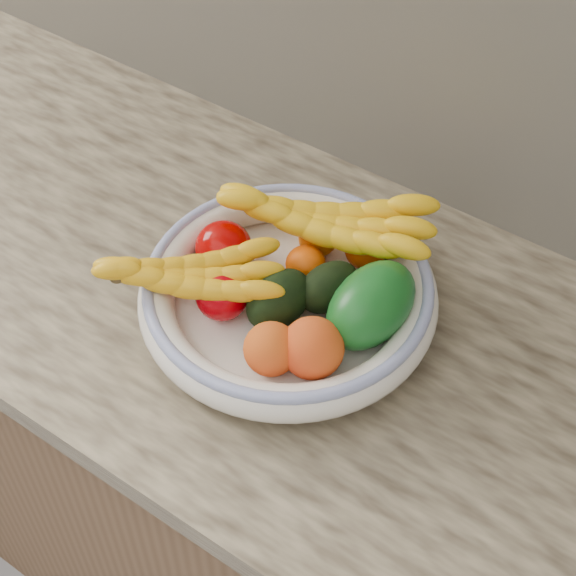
# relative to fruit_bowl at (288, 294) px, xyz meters

# --- Properties ---
(kitchen_counter) EXTENTS (2.44, 0.66, 1.40)m
(kitchen_counter) POSITION_rel_fruit_bowl_xyz_m (0.00, 0.03, -0.48)
(kitchen_counter) COLOR brown
(kitchen_counter) RESTS_ON ground
(fruit_bowl) EXTENTS (0.39, 0.39, 0.08)m
(fruit_bowl) POSITION_rel_fruit_bowl_xyz_m (0.00, 0.00, 0.00)
(fruit_bowl) COLOR white
(fruit_bowl) RESTS_ON kitchen_counter
(clementine_back_left) EXTENTS (0.06, 0.06, 0.05)m
(clementine_back_left) POSITION_rel_fruit_bowl_xyz_m (-0.02, 0.10, 0.01)
(clementine_back_left) COLOR orange
(clementine_back_left) RESTS_ON fruit_bowl
(clementine_back_right) EXTENTS (0.08, 0.08, 0.05)m
(clementine_back_right) POSITION_rel_fruit_bowl_xyz_m (0.04, 0.12, 0.01)
(clementine_back_right) COLOR #FF5205
(clementine_back_right) RESTS_ON fruit_bowl
(clementine_back_mid) EXTENTS (0.07, 0.07, 0.05)m
(clementine_back_mid) POSITION_rel_fruit_bowl_xyz_m (-0.01, 0.05, 0.01)
(clementine_back_mid) COLOR #FF5C05
(clementine_back_mid) RESTS_ON fruit_bowl
(tomato_left) EXTENTS (0.10, 0.10, 0.07)m
(tomato_left) POSITION_rel_fruit_bowl_xyz_m (-0.11, 0.01, 0.01)
(tomato_left) COLOR #A60100
(tomato_left) RESTS_ON fruit_bowl
(tomato_near_left) EXTENTS (0.08, 0.08, 0.06)m
(tomato_near_left) POSITION_rel_fruit_bowl_xyz_m (-0.06, -0.06, 0.01)
(tomato_near_left) COLOR #AC0008
(tomato_near_left) RESTS_ON fruit_bowl
(avocado_center) EXTENTS (0.08, 0.11, 0.07)m
(avocado_center) POSITION_rel_fruit_bowl_xyz_m (0.00, -0.03, 0.02)
(avocado_center) COLOR black
(avocado_center) RESTS_ON fruit_bowl
(avocado_right) EXTENTS (0.08, 0.10, 0.06)m
(avocado_right) POSITION_rel_fruit_bowl_xyz_m (0.04, 0.03, 0.02)
(avocado_right) COLOR black
(avocado_right) RESTS_ON fruit_bowl
(green_mango) EXTENTS (0.13, 0.15, 0.12)m
(green_mango) POSITION_rel_fruit_bowl_xyz_m (0.11, 0.02, 0.03)
(green_mango) COLOR #105619
(green_mango) RESTS_ON fruit_bowl
(peach_front) EXTENTS (0.09, 0.09, 0.07)m
(peach_front) POSITION_rel_fruit_bowl_xyz_m (0.04, -0.10, 0.02)
(peach_front) COLOR orange
(peach_front) RESTS_ON fruit_bowl
(peach_right) EXTENTS (0.10, 0.10, 0.08)m
(peach_right) POSITION_rel_fruit_bowl_xyz_m (0.08, -0.07, 0.02)
(peach_right) COLOR orange
(peach_right) RESTS_ON fruit_bowl
(banana_bunch_back) EXTENTS (0.33, 0.22, 0.09)m
(banana_bunch_back) POSITION_rel_fruit_bowl_xyz_m (-0.01, 0.10, 0.04)
(banana_bunch_back) COLOR yellow
(banana_bunch_back) RESTS_ON fruit_bowl
(banana_bunch_front) EXTENTS (0.26, 0.24, 0.07)m
(banana_bunch_front) POSITION_rel_fruit_bowl_xyz_m (-0.10, -0.07, 0.03)
(banana_bunch_front) COLOR yellow
(banana_bunch_front) RESTS_ON fruit_bowl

